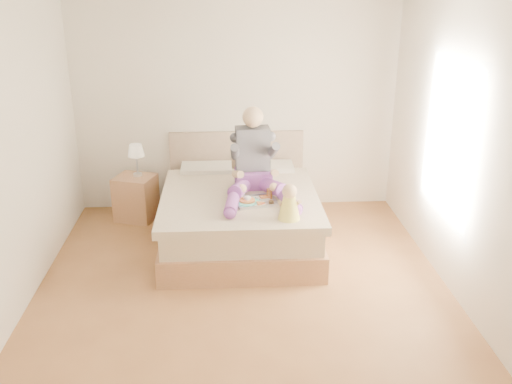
{
  "coord_description": "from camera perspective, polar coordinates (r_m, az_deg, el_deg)",
  "views": [
    {
      "loc": [
        -0.15,
        -4.9,
        2.88
      ],
      "look_at": [
        0.17,
        0.69,
        0.71
      ],
      "focal_mm": 40.0,
      "sensor_mm": 36.0,
      "label": 1
    }
  ],
  "objects": [
    {
      "name": "lamp",
      "position": [
        7.01,
        -11.91,
        3.91
      ],
      "size": [
        0.19,
        0.19,
        0.4
      ],
      "color": "silver",
      "rests_on": "nightstand"
    },
    {
      "name": "baby",
      "position": [
        5.57,
        3.33,
        -1.27
      ],
      "size": [
        0.24,
        0.32,
        0.36
      ],
      "rotation": [
        0.0,
        0.0,
        -0.02
      ],
      "color": "#F4E84D",
      "rests_on": "bed"
    },
    {
      "name": "nightstand",
      "position": [
        7.18,
        -11.92,
        -0.57
      ],
      "size": [
        0.56,
        0.53,
        0.55
      ],
      "rotation": [
        0.0,
        0.0,
        -0.32
      ],
      "color": "#906443",
      "rests_on": "ground"
    },
    {
      "name": "tray",
      "position": [
        6.0,
        -0.08,
        -0.81
      ],
      "size": [
        0.49,
        0.42,
        0.12
      ],
      "rotation": [
        0.0,
        0.0,
        0.22
      ],
      "color": "silver",
      "rests_on": "bed"
    },
    {
      "name": "adult",
      "position": [
        6.24,
        -0.13,
        2.5
      ],
      "size": [
        0.79,
        1.14,
        0.94
      ],
      "rotation": [
        0.0,
        0.0,
        0.06
      ],
      "color": "#7B3B95",
      "rests_on": "bed"
    },
    {
      "name": "bed",
      "position": [
        6.51,
        -1.69,
        -2.03
      ],
      "size": [
        1.7,
        2.18,
        1.0
      ],
      "color": "#906443",
      "rests_on": "ground"
    },
    {
      "name": "room",
      "position": [
        5.1,
        -0.56,
        5.56
      ],
      "size": [
        4.02,
        4.22,
        2.71
      ],
      "color": "brown",
      "rests_on": "ground"
    }
  ]
}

